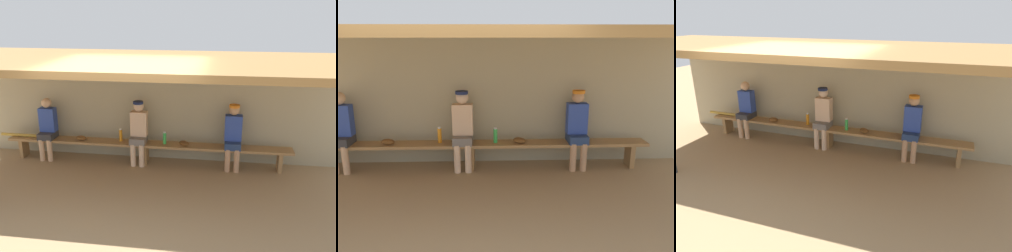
{
  "view_description": "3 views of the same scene",
  "coord_description": "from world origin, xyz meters",
  "views": [
    {
      "loc": [
        1.53,
        -5.64,
        3.2
      ],
      "look_at": [
        0.54,
        1.14,
        0.99
      ],
      "focal_mm": 39.94,
      "sensor_mm": 36.0,
      "label": 1
    },
    {
      "loc": [
        0.37,
        -3.95,
        2.21
      ],
      "look_at": [
        0.57,
        1.15,
        0.86
      ],
      "focal_mm": 36.2,
      "sensor_mm": 36.0,
      "label": 2
    },
    {
      "loc": [
        2.46,
        -4.47,
        2.87
      ],
      "look_at": [
        0.52,
        1.07,
        0.73
      ],
      "focal_mm": 33.45,
      "sensor_mm": 36.0,
      "label": 3
    }
  ],
  "objects": [
    {
      "name": "water_bottle_clear",
      "position": [
        0.41,
        1.55,
        0.59
      ],
      "size": [
        0.07,
        0.07,
        0.26
      ],
      "color": "green",
      "rests_on": "bench"
    },
    {
      "name": "bench",
      "position": [
        0.0,
        1.55,
        0.39
      ],
      "size": [
        6.0,
        0.36,
        0.46
      ],
      "color": "#9E7547",
      "rests_on": "ground"
    },
    {
      "name": "baseball_glove_dark_brown",
      "position": [
        0.81,
        1.52,
        0.51
      ],
      "size": [
        0.29,
        0.29,
        0.09
      ],
      "primitive_type": "ellipsoid",
      "rotation": [
        0.0,
        0.0,
        2.33
      ],
      "color": "brown",
      "rests_on": "bench"
    },
    {
      "name": "player_leftmost",
      "position": [
        -2.15,
        1.55,
        0.73
      ],
      "size": [
        0.34,
        0.42,
        1.34
      ],
      "color": "#333338",
      "rests_on": "ground"
    },
    {
      "name": "player_in_blue",
      "position": [
        -0.14,
        1.55,
        0.75
      ],
      "size": [
        0.34,
        0.42,
        1.34
      ],
      "color": "slate",
      "rests_on": "ground"
    },
    {
      "name": "baseball_bat",
      "position": [
        -2.82,
        1.55,
        0.49
      ],
      "size": [
        0.85,
        0.09,
        0.07
      ],
      "primitive_type": "cylinder",
      "rotation": [
        0.0,
        1.57,
        -0.02
      ],
      "color": "#B28C33",
      "rests_on": "bench"
    },
    {
      "name": "dugout_roof",
      "position": [
        0.0,
        0.7,
        2.26
      ],
      "size": [
        8.0,
        2.8,
        0.12
      ],
      "primitive_type": "cube",
      "color": "olive",
      "rests_on": "back_wall"
    },
    {
      "name": "back_wall",
      "position": [
        0.0,
        2.0,
        1.1
      ],
      "size": [
        8.0,
        0.2,
        2.2
      ],
      "primitive_type": "cube",
      "color": "tan",
      "rests_on": "ground"
    },
    {
      "name": "player_rightmost",
      "position": [
        1.8,
        1.55,
        0.75
      ],
      "size": [
        0.34,
        0.42,
        1.34
      ],
      "color": "navy",
      "rests_on": "ground"
    },
    {
      "name": "baseball_glove_worn",
      "position": [
        -1.4,
        1.52,
        0.51
      ],
      "size": [
        0.28,
        0.24,
        0.09
      ],
      "primitive_type": "ellipsoid",
      "rotation": [
        0.0,
        0.0,
        5.95
      ],
      "color": "brown",
      "rests_on": "bench"
    },
    {
      "name": "ground_plane",
      "position": [
        0.0,
        0.0,
        0.0
      ],
      "size": [
        24.0,
        24.0,
        0.0
      ],
      "primitive_type": "plane",
      "color": "#9E7F59"
    },
    {
      "name": "water_bottle_green",
      "position": [
        -0.54,
        1.59,
        0.59
      ],
      "size": [
        0.07,
        0.07,
        0.27
      ],
      "color": "orange",
      "rests_on": "bench"
    }
  ]
}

